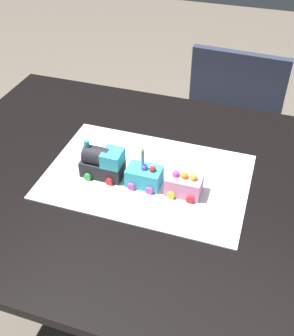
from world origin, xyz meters
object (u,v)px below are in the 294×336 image
(chair, at_px, (235,120))
(cake_car_gondola_turquoise, at_px, (144,176))
(dining_table, at_px, (150,205))
(birthday_candle, at_px, (143,156))
(cake_locomotive, at_px, (103,163))
(cake_car_caboose_bubblegum, at_px, (184,184))

(chair, height_order, cake_car_gondola_turquoise, chair)
(dining_table, relative_size, birthday_candle, 22.91)
(cake_locomotive, relative_size, cake_car_gondola_turquoise, 1.40)
(cake_car_gondola_turquoise, bearing_deg, birthday_candle, 180.00)
(cake_locomotive, height_order, birthday_candle, birthday_candle)
(dining_table, bearing_deg, cake_locomotive, -169.19)
(chair, bearing_deg, cake_car_gondola_turquoise, 81.82)
(cake_car_gondola_turquoise, xyz_separation_m, cake_car_caboose_bubblegum, (0.12, 0.00, 0.00))
(chair, relative_size, birthday_candle, 14.07)
(chair, relative_size, cake_car_caboose_bubblegum, 8.60)
(cake_car_caboose_bubblegum, xyz_separation_m, birthday_candle, (-0.12, 0.00, 0.07))
(cake_locomotive, bearing_deg, chair, 70.85)
(cake_car_caboose_bubblegum, height_order, birthday_candle, birthday_candle)
(cake_car_gondola_turquoise, xyz_separation_m, birthday_candle, (-0.00, 0.00, 0.07))
(dining_table, xyz_separation_m, cake_locomotive, (-0.14, -0.03, 0.16))
(dining_table, relative_size, cake_car_gondola_turquoise, 14.00)
(dining_table, relative_size, cake_car_caboose_bubblegum, 14.00)
(birthday_candle, bearing_deg, chair, 78.57)
(cake_locomotive, height_order, cake_car_caboose_bubblegum, cake_locomotive)
(dining_table, bearing_deg, birthday_candle, -119.30)
(dining_table, relative_size, chair, 1.63)
(cake_locomotive, distance_m, cake_car_caboose_bubblegum, 0.25)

